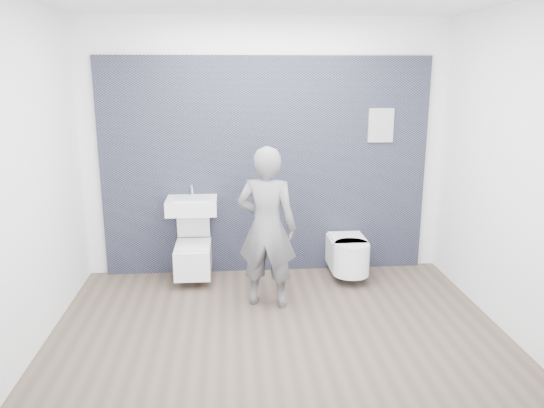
{
  "coord_description": "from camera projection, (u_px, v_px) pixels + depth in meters",
  "views": [
    {
      "loc": [
        -0.39,
        -4.31,
        2.25
      ],
      "look_at": [
        0.0,
        0.6,
        1.0
      ],
      "focal_mm": 35.0,
      "sensor_mm": 36.0,
      "label": 1
    }
  ],
  "objects": [
    {
      "name": "info_placard",
      "position": [
        374.0,
        267.0,
        6.22
      ],
      "size": [
        0.28,
        0.03,
        0.37
      ],
      "primitive_type": "cube",
      "color": "white",
      "rests_on": "ground"
    },
    {
      "name": "visitor",
      "position": [
        267.0,
        227.0,
        5.06
      ],
      "size": [
        0.65,
        0.51,
        1.57
      ],
      "primitive_type": "imported",
      "rotation": [
        0.0,
        0.0,
        2.88
      ],
      "color": "slate",
      "rests_on": "ground"
    },
    {
      "name": "ground",
      "position": [
        277.0,
        328.0,
        4.74
      ],
      "size": [
        4.0,
        4.0,
        0.0
      ],
      "primitive_type": "plane",
      "color": "brown",
      "rests_on": "ground"
    },
    {
      "name": "washbasin",
      "position": [
        192.0,
        205.0,
        5.67
      ],
      "size": [
        0.54,
        0.4,
        0.4
      ],
      "color": "white",
      "rests_on": "ground"
    },
    {
      "name": "toilet_square",
      "position": [
        193.0,
        257.0,
        5.74
      ],
      "size": [
        0.38,
        0.55,
        0.74
      ],
      "color": "white",
      "rests_on": "ground"
    },
    {
      "name": "toilet_rounded",
      "position": [
        349.0,
        255.0,
        5.81
      ],
      "size": [
        0.39,
        0.66,
        0.36
      ],
      "color": "white",
      "rests_on": "ground"
    },
    {
      "name": "room_shell",
      "position": [
        278.0,
        134.0,
        4.32
      ],
      "size": [
        4.0,
        4.0,
        4.0
      ],
      "color": "white",
      "rests_on": "ground"
    },
    {
      "name": "tile_wall",
      "position": [
        266.0,
        269.0,
        6.17
      ],
      "size": [
        3.6,
        0.06,
        2.4
      ],
      "primitive_type": "cube",
      "color": "black",
      "rests_on": "ground"
    }
  ]
}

